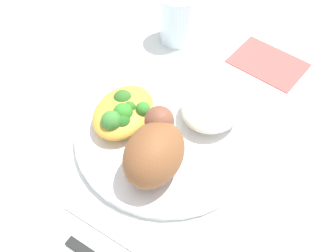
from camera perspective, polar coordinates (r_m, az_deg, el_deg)
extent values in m
plane|color=silver|center=(0.58, 0.00, -1.53)|extent=(2.00, 2.00, 0.00)
cylinder|color=white|center=(0.58, 0.00, -1.20)|extent=(0.27, 0.27, 0.01)
torus|color=white|center=(0.57, 0.00, -0.86)|extent=(0.27, 0.27, 0.01)
ellipsoid|color=brown|center=(0.50, -2.04, -4.09)|extent=(0.10, 0.07, 0.07)
sphere|color=brown|center=(0.52, -1.07, 0.71)|extent=(0.04, 0.04, 0.04)
ellipsoid|color=white|center=(0.58, 6.26, 2.68)|extent=(0.10, 0.09, 0.04)
ellipsoid|color=gold|center=(0.58, -6.48, 2.07)|extent=(0.11, 0.08, 0.03)
sphere|color=#316624|center=(0.58, -6.55, 3.87)|extent=(0.03, 0.03, 0.03)
sphere|color=#3A7D32|center=(0.55, -8.18, 0.75)|extent=(0.03, 0.03, 0.03)
sphere|color=#26671F|center=(0.56, -6.67, 0.60)|extent=(0.03, 0.03, 0.03)
sphere|color=#358729|center=(0.56, -6.51, 1.91)|extent=(0.03, 0.03, 0.03)
sphere|color=#326A22|center=(0.57, -5.59, 2.64)|extent=(0.02, 0.02, 0.02)
sphere|color=#35812A|center=(0.56, -3.41, 2.81)|extent=(0.02, 0.02, 0.02)
cube|color=silver|center=(0.51, -9.86, -14.20)|extent=(0.02, 0.11, 0.01)
cube|color=silver|center=(0.54, -15.68, -10.32)|extent=(0.03, 0.04, 0.00)
cube|color=silver|center=(0.54, -18.51, -12.57)|extent=(0.03, 0.11, 0.00)
cylinder|color=silver|center=(0.71, 1.43, 15.39)|extent=(0.06, 0.06, 0.09)
cube|color=#DB4C47|center=(0.71, 14.28, 8.87)|extent=(0.11, 0.14, 0.00)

